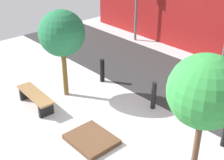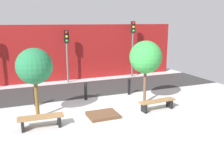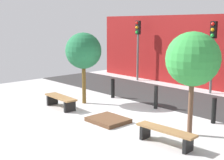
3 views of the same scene
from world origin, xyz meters
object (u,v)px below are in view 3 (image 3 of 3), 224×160
at_px(planter_bed, 108,120).
at_px(tree_behind_left_bench, 83,51).
at_px(bench_left, 61,100).
at_px(bollard_far_left, 113,88).
at_px(bench_right, 166,133).
at_px(traffic_light_mid_west, 213,44).
at_px(tree_behind_right_bench, 193,59).
at_px(bollard_left, 156,97).
at_px(traffic_light_west, 138,39).
at_px(bollard_center, 214,111).

relative_size(planter_bed, tree_behind_left_bench, 0.43).
bearing_deg(bench_left, bollard_far_left, 90.96).
relative_size(bench_right, traffic_light_mid_west, 0.53).
height_order(bench_right, tree_behind_right_bench, tree_behind_right_bench).
relative_size(bollard_left, traffic_light_west, 0.26).
bearing_deg(bollard_left, tree_behind_left_bench, -149.05).
height_order(bench_right, traffic_light_mid_west, traffic_light_mid_west).
bearing_deg(bollard_far_left, traffic_light_west, 119.19).
distance_m(bench_right, planter_bed, 2.57).
bearing_deg(bollard_center, bench_right, -88.00).
height_order(planter_bed, tree_behind_right_bench, tree_behind_right_bench).
height_order(bench_left, tree_behind_left_bench, tree_behind_left_bench).
bearing_deg(traffic_light_west, bollard_left, -40.54).
bearing_deg(bollard_center, tree_behind_left_bench, -163.01).
distance_m(tree_behind_right_bench, bollard_center, 2.38).
relative_size(bollard_left, bollard_center, 1.05).
height_order(bollard_left, traffic_light_west, traffic_light_west).
height_order(bench_right, tree_behind_left_bench, tree_behind_left_bench).
distance_m(bench_left, traffic_light_west, 7.34).
bearing_deg(bollard_left, bollard_center, 0.00).
bearing_deg(tree_behind_right_bench, traffic_light_west, 142.57).
bearing_deg(traffic_light_mid_west, bollard_left, -90.00).
bearing_deg(bollard_far_left, tree_behind_left_bench, -93.50).
height_order(bollard_left, traffic_light_mid_west, traffic_light_mid_west).
distance_m(bench_left, tree_behind_left_bench, 2.16).
relative_size(bollard_center, traffic_light_west, 0.25).
distance_m(bench_left, bollard_left, 3.71).
height_order(bench_right, bollard_left, bollard_left).
relative_size(bench_left, traffic_light_mid_west, 0.51).
relative_size(tree_behind_right_bench, traffic_light_mid_west, 0.90).
bearing_deg(bench_left, bench_right, 2.95).
height_order(planter_bed, tree_behind_left_bench, tree_behind_left_bench).
distance_m(tree_behind_right_bench, bollard_left, 3.48).
xyz_separation_m(bollard_left, traffic_light_mid_west, (0.00, 4.03, 1.89)).
height_order(tree_behind_left_bench, bollard_far_left, tree_behind_left_bench).
xyz_separation_m(bench_right, bollard_center, (-0.09, 2.68, 0.10)).
distance_m(bollard_left, traffic_light_mid_west, 4.45).
height_order(bollard_center, traffic_light_west, traffic_light_west).
distance_m(planter_bed, tree_behind_left_bench, 3.44).
height_order(tree_behind_right_bench, bollard_far_left, tree_behind_right_bench).
bearing_deg(bollard_center, tree_behind_right_bench, -86.50).
bearing_deg(bollard_left, bench_right, -46.44).
distance_m(bench_right, tree_behind_left_bench, 5.55).
distance_m(tree_behind_left_bench, bollard_far_left, 2.31).
height_order(tree_behind_right_bench, traffic_light_mid_west, traffic_light_mid_west).
bearing_deg(traffic_light_mid_west, tree_behind_right_bench, -65.33).
xyz_separation_m(bench_right, traffic_light_mid_west, (-2.55, 6.71, 2.01)).
height_order(bench_left, bollard_center, bollard_center).
xyz_separation_m(bollard_far_left, bollard_left, (2.46, 0.00, 0.02)).
relative_size(bench_left, bollard_left, 1.89).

